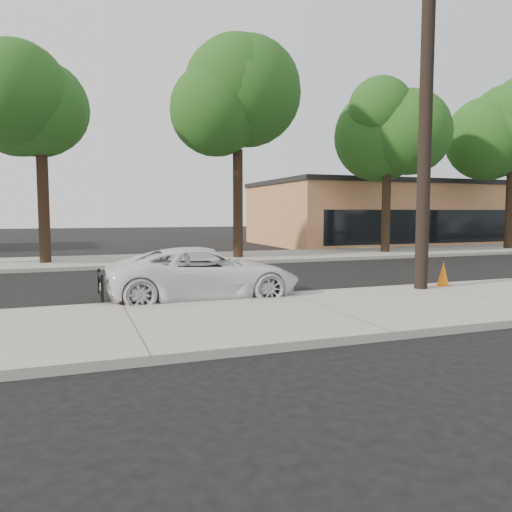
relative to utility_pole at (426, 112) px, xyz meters
name	(u,v)px	position (x,y,z in m)	size (l,w,h in m)	color
ground	(257,287)	(-3.60, 2.70, -4.70)	(120.00, 120.00, 0.00)	black
near_sidewalk	(329,312)	(-3.60, -1.60, -4.62)	(90.00, 4.40, 0.15)	gray
far_sidewalk	(191,259)	(-3.60, 11.20, -4.62)	(90.00, 5.00, 0.15)	gray
curb_near	(286,295)	(-3.60, 0.60, -4.62)	(90.00, 0.12, 0.16)	#9E9B93
building_main	(392,215)	(12.40, 18.70, -2.70)	(18.00, 10.00, 4.00)	#A96C46
utility_pole	(426,112)	(0.00, 0.00, 0.00)	(1.40, 0.34, 9.00)	black
tree_b	(45,109)	(-9.41, 10.76, 1.45)	(4.34, 4.20, 8.45)	black
tree_c	(243,103)	(-1.38, 10.34, 2.21)	(4.96, 4.80, 9.55)	black
tree_d	(393,127)	(6.60, 10.65, 1.67)	(4.50, 4.35, 8.75)	black
police_cruiser	(204,274)	(-5.56, 1.12, -4.05)	(2.16, 4.68, 1.30)	white
traffic_cone	(443,274)	(0.90, 0.20, -4.22)	(0.38, 0.38, 0.67)	orange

